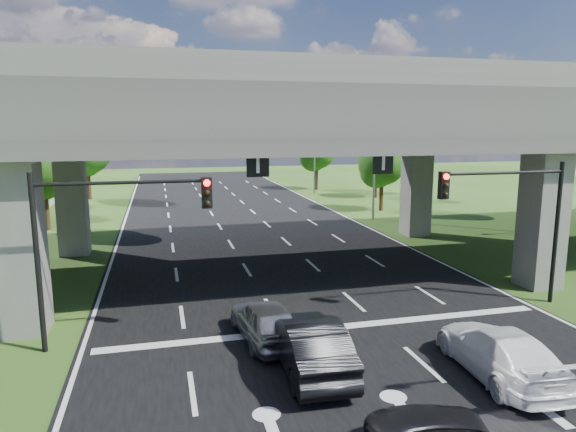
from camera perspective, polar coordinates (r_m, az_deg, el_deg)
name	(u,v)px	position (r m, az deg, el deg)	size (l,w,h in m)	color
ground	(370,371)	(16.67, 9.13, -16.67)	(160.00, 160.00, 0.00)	#264215
road	(290,278)	(25.50, 0.18, -6.94)	(18.00, 120.00, 0.03)	black
overpass	(280,116)	(26.34, -0.91, 11.03)	(80.00, 15.00, 10.00)	#32302D
signal_right	(514,208)	(22.63, 23.86, 0.86)	(5.76, 0.54, 6.00)	black
signal_left	(106,226)	(17.96, -19.58, -1.04)	(5.76, 0.54, 6.00)	black
streetlight_far	(370,146)	(40.98, 9.12, 7.64)	(3.38, 0.25, 10.00)	gray
streetlight_beyond	(311,141)	(56.03, 2.60, 8.36)	(3.38, 0.25, 10.00)	gray
tree_left_near	(44,163)	(40.49, -25.52, 5.31)	(4.50, 4.50, 7.80)	black
tree_left_mid	(26,165)	(48.97, -27.13, 5.08)	(3.91, 3.90, 6.76)	black
tree_left_far	(87,149)	(56.10, -21.41, 6.97)	(4.80, 4.80, 8.32)	black
tree_right_near	(383,160)	(45.90, 10.49, 6.15)	(4.20, 4.20, 7.28)	black
tree_right_mid	(377,158)	(54.43, 9.85, 6.41)	(3.91, 3.90, 6.76)	black
tree_right_far	(317,148)	(60.46, 3.27, 7.50)	(4.50, 4.50, 7.80)	black
car_silver	(265,320)	(18.24, -2.53, -11.51)	(1.72, 4.29, 1.46)	gray
car_dark	(309,344)	(16.20, 2.39, -14.01)	(1.76, 5.03, 1.66)	black
car_white	(500,352)	(17.09, 22.47, -13.79)	(2.08, 5.11, 1.48)	white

